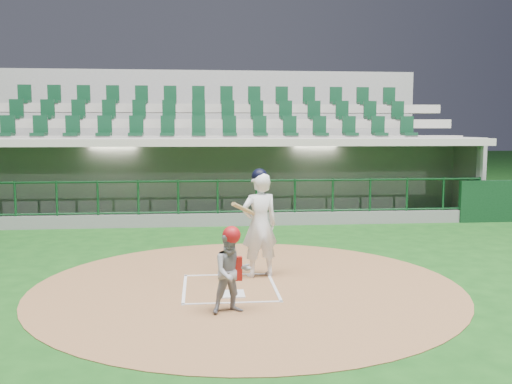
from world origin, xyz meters
TOP-DOWN VIEW (x-y plane):
  - ground at (0.00, 0.00)m, footprint 120.00×120.00m
  - dirt_circle at (0.30, -0.20)m, footprint 7.20×7.20m
  - home_plate at (0.00, -0.70)m, footprint 0.43×0.43m
  - batter_box_chalk at (0.00, -0.30)m, footprint 1.55×1.80m
  - dugout_structure at (0.10, 7.83)m, footprint 16.40×3.70m
  - seating_deck at (0.00, 10.91)m, footprint 17.00×6.72m
  - batter at (0.57, 0.41)m, footprint 0.93×0.95m
  - catcher at (-0.03, -1.59)m, footprint 0.67×0.57m

SIDE VIEW (x-z plane):
  - ground at x=0.00m, z-range 0.00..0.00m
  - dirt_circle at x=0.30m, z-range 0.00..0.01m
  - batter_box_chalk at x=0.00m, z-range 0.01..0.02m
  - home_plate at x=0.00m, z-range 0.01..0.03m
  - catcher at x=-0.03m, z-range 0.00..1.26m
  - dugout_structure at x=0.10m, z-range -0.54..2.46m
  - batter at x=0.57m, z-range 0.01..1.95m
  - seating_deck at x=0.00m, z-range -1.15..4.00m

